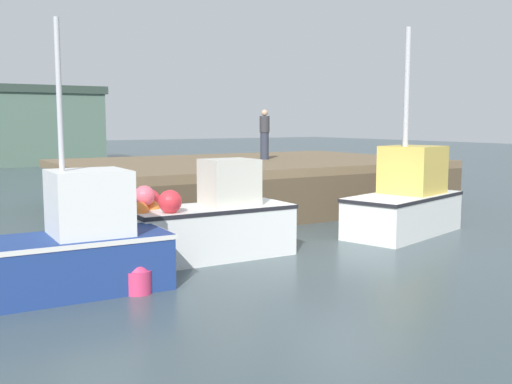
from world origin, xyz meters
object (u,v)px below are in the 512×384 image
at_px(mooring_buoy_foreground, 138,277).
at_px(fishing_boat_near_left, 71,247).
at_px(fishing_boat_mid, 406,201).
at_px(dockworker, 265,134).
at_px(fishing_boat_near_right, 210,221).
at_px(rowboat, 383,217).

bearing_deg(mooring_buoy_foreground, fishing_boat_near_left, 146.68).
height_order(fishing_boat_near_left, fishing_boat_mid, fishing_boat_mid).
xyz_separation_m(fishing_boat_near_left, dockworker, (8.44, 7.32, 1.65)).
bearing_deg(fishing_boat_near_right, fishing_boat_near_left, -160.53).
distance_m(fishing_boat_mid, dockworker, 6.58).
xyz_separation_m(fishing_boat_near_left, fishing_boat_mid, (8.68, 0.93, 0.08)).
height_order(fishing_boat_near_left, fishing_boat_near_right, fishing_boat_near_left).
xyz_separation_m(fishing_boat_near_right, mooring_buoy_foreground, (-2.23, -1.72, -0.50)).
xyz_separation_m(fishing_boat_near_left, rowboat, (9.34, 2.44, -0.60)).
bearing_deg(rowboat, fishing_boat_near_right, -167.90).
distance_m(fishing_boat_near_right, rowboat, 6.36).
relative_size(fishing_boat_near_left, mooring_buoy_foreground, 7.26).
height_order(fishing_boat_near_right, fishing_boat_mid, fishing_boat_mid).
height_order(dockworker, mooring_buoy_foreground, dockworker).
relative_size(fishing_boat_near_right, rowboat, 2.13).
bearing_deg(fishing_boat_near_right, mooring_buoy_foreground, -142.36).
height_order(fishing_boat_near_right, mooring_buoy_foreground, fishing_boat_near_right).
relative_size(fishing_boat_near_right, fishing_boat_mid, 0.71).
height_order(fishing_boat_mid, mooring_buoy_foreground, fishing_boat_mid).
bearing_deg(rowboat, fishing_boat_mid, -113.84).
height_order(fishing_boat_near_left, mooring_buoy_foreground, fishing_boat_near_left).
bearing_deg(fishing_boat_mid, fishing_boat_near_right, 178.12).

